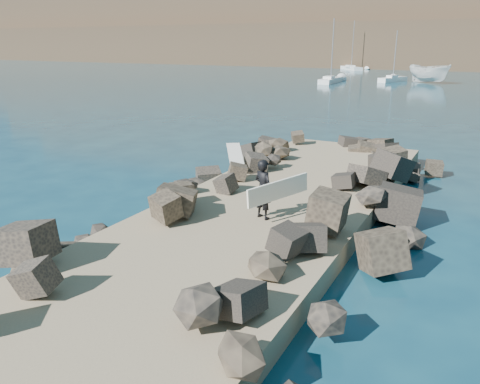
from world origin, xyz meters
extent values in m
plane|color=#0F384C|center=(0.00, 0.00, 0.00)|extent=(800.00, 800.00, 0.00)
cube|color=#8C7759|center=(0.00, -2.00, 0.30)|extent=(6.00, 26.00, 0.60)
cube|color=black|center=(-2.90, -1.50, 0.50)|extent=(2.60, 22.00, 1.00)
cube|color=black|center=(2.90, -1.50, 0.50)|extent=(2.60, 22.00, 1.00)
cube|color=white|center=(-2.94, 4.09, 1.04)|extent=(1.66, 2.10, 0.07)
imported|color=silver|center=(-2.58, 59.22, 1.31)|extent=(7.04, 6.02, 2.63)
imported|color=black|center=(0.40, -0.35, 1.46)|extent=(0.73, 0.60, 1.71)
cube|color=white|center=(0.85, -0.35, 1.50)|extent=(1.00, 1.93, 0.67)
cube|color=white|center=(-14.68, 53.28, 0.25)|extent=(1.81, 7.21, 0.80)
cylinder|color=gray|center=(-14.68, 53.28, 4.54)|extent=(0.12, 0.12, 7.88)
cube|color=white|center=(-14.68, 52.42, 0.75)|extent=(1.21, 2.04, 0.44)
cube|color=white|center=(-7.36, 59.06, 0.25)|extent=(3.22, 5.87, 0.80)
cylinder|color=gray|center=(-7.36, 59.06, 3.79)|extent=(0.12, 0.12, 6.37)
cube|color=white|center=(-7.36, 58.41, 0.75)|extent=(1.44, 1.84, 0.44)
cube|color=white|center=(-21.03, 86.91, 0.25)|extent=(6.22, 7.66, 0.80)
cylinder|color=gray|center=(-21.03, 86.91, 5.08)|extent=(0.12, 0.12, 8.97)
cube|color=white|center=(-21.03, 86.12, 0.75)|extent=(2.39, 2.61, 0.44)
camera|label=1|loc=(5.70, -11.65, 5.37)|focal=35.00mm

